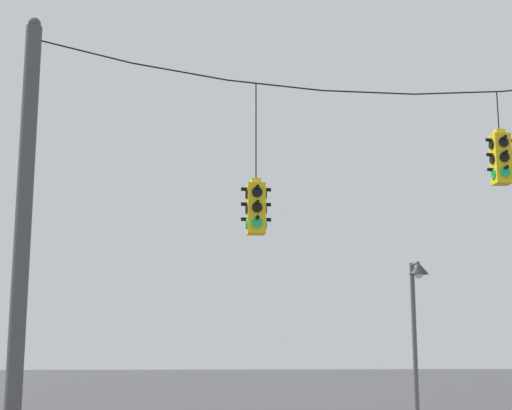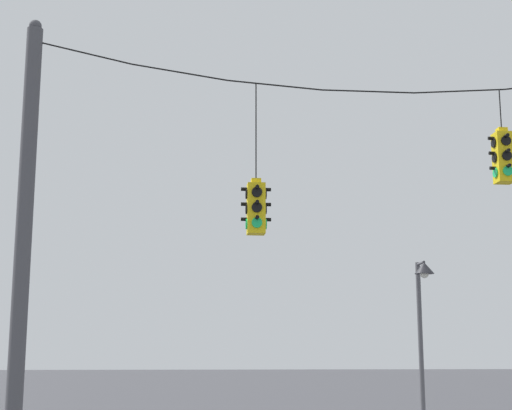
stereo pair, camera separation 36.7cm
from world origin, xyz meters
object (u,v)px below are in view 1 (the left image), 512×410
traffic_light_near_right_pole (256,207)px  traffic_light_over_intersection (501,158)px  utility_pole_left (22,235)px  street_lamp (417,304)px

traffic_light_near_right_pole → traffic_light_over_intersection: bearing=0.0°
traffic_light_over_intersection → utility_pole_left: bearing=180.0°
traffic_light_near_right_pole → street_lamp: size_ratio=0.69×
utility_pole_left → traffic_light_over_intersection: utility_pole_left is taller
traffic_light_over_intersection → street_lamp: 5.20m
street_lamp → utility_pole_left: bearing=-153.5°
street_lamp → traffic_light_near_right_pole: bearing=-135.9°
utility_pole_left → street_lamp: bearing=26.5°
traffic_light_over_intersection → street_lamp: bearing=95.0°
utility_pole_left → traffic_light_near_right_pole: bearing=-0.0°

